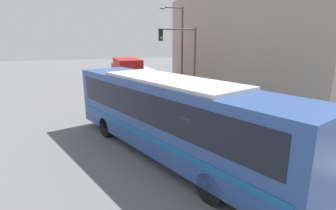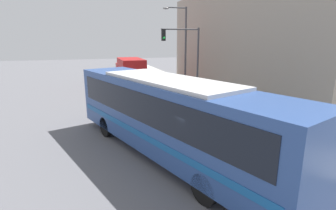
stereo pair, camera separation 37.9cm
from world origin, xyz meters
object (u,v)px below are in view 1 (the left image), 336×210
object	(u,v)px
fire_hydrant	(249,115)
street_lamp	(179,42)
delivery_truck	(126,71)
traffic_light_pole	(183,50)
city_bus	(169,112)
pedestrian_near_corner	(249,100)

from	to	relation	value
fire_hydrant	street_lamp	world-z (taller)	street_lamp
delivery_truck	traffic_light_pole	bearing A→B (deg)	-63.01
city_bus	fire_hydrant	world-z (taller)	city_bus
city_bus	traffic_light_pole	xyz separation A→B (m)	(4.94, 10.57, 2.05)
delivery_truck	pedestrian_near_corner	distance (m)	14.34
city_bus	street_lamp	bearing A→B (deg)	47.60
fire_hydrant	traffic_light_pole	xyz separation A→B (m)	(-0.94, 8.01, 3.42)
fire_hydrant	pedestrian_near_corner	world-z (taller)	pedestrian_near_corner
city_bus	fire_hydrant	size ratio (longest dim) A/B	15.19
street_lamp	pedestrian_near_corner	distance (m)	10.07
traffic_light_pole	pedestrian_near_corner	xyz separation A→B (m)	(2.21, -6.20, -3.01)
city_bus	fire_hydrant	bearing A→B (deg)	4.21
city_bus	traffic_light_pole	size ratio (longest dim) A/B	2.21
delivery_truck	pedestrian_near_corner	xyz separation A→B (m)	(5.74, -13.13, -0.62)
city_bus	delivery_truck	size ratio (longest dim) A/B	1.84
traffic_light_pole	pedestrian_near_corner	size ratio (longest dim) A/B	3.48
city_bus	street_lamp	distance (m)	15.11
delivery_truck	fire_hydrant	size ratio (longest dim) A/B	8.24
street_lamp	city_bus	bearing A→B (deg)	-113.14
fire_hydrant	delivery_truck	bearing A→B (deg)	106.64
fire_hydrant	pedestrian_near_corner	size ratio (longest dim) A/B	0.51
city_bus	fire_hydrant	xyz separation A→B (m)	(5.87, 2.55, -1.36)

